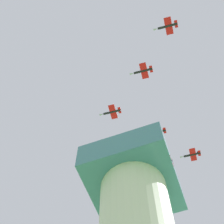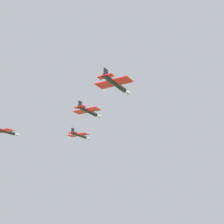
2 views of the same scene
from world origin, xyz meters
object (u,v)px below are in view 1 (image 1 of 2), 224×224
at_px(jet_starboard_inner, 157,132).
at_px(jet_starboard_outer, 192,155).
at_px(jet_lead, 112,112).
at_px(jet_port_outer, 167,26).
at_px(jet_port_inner, 143,71).

height_order(jet_starboard_inner, jet_starboard_outer, jet_starboard_inner).
bearing_deg(jet_lead, jet_starboard_inner, -48.43).
bearing_deg(jet_port_outer, jet_starboard_inner, 16.18).
relative_size(jet_starboard_inner, jet_starboard_outer, 1.00).
bearing_deg(jet_port_outer, jet_port_inner, 41.04).
xyz_separation_m(jet_lead, jet_starboard_outer, (42.02, -34.96, -0.55)).
relative_size(jet_lead, jet_port_inner, 1.00).
relative_size(jet_port_inner, jet_starboard_inner, 1.00).
bearing_deg(jet_starboard_outer, jet_port_inner, 163.82).
height_order(jet_port_inner, jet_port_outer, jet_port_outer).
relative_size(jet_lead, jet_port_outer, 1.00).
bearing_deg(jet_starboard_inner, jet_port_inner, -180.00).
distance_m(jet_lead, jet_port_outer, 54.66).
relative_size(jet_port_inner, jet_starboard_outer, 1.00).
distance_m(jet_lead, jet_starboard_outer, 54.66).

